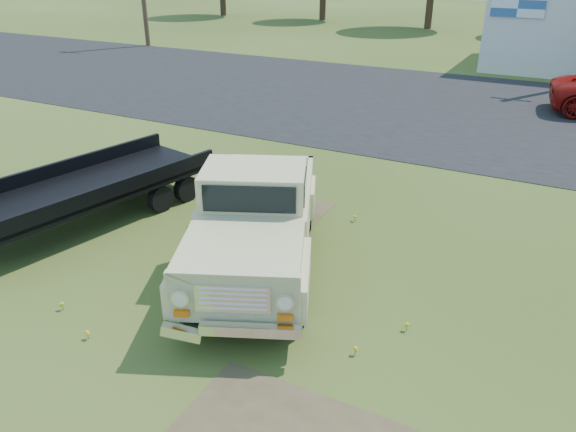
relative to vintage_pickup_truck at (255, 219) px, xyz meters
The scene contains 5 objects.
ground 1.68m from the vintage_pickup_truck, 31.23° to the right, with size 140.00×140.00×0.00m, color #334716.
asphalt_lot 14.41m from the vintage_pickup_truck, 85.60° to the left, with size 90.00×14.00×0.02m, color black.
dirt_patch_b 3.16m from the vintage_pickup_truck, 107.58° to the left, with size 2.20×1.60×0.01m, color #4C3E28.
vintage_pickup_truck is the anchor object (origin of this frame).
flatbed_trailer 4.68m from the vintage_pickup_truck, behind, with size 2.25×6.75×1.84m, color black, non-canonical shape.
Camera 1 is at (4.00, -7.70, 5.81)m, focal length 35.00 mm.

